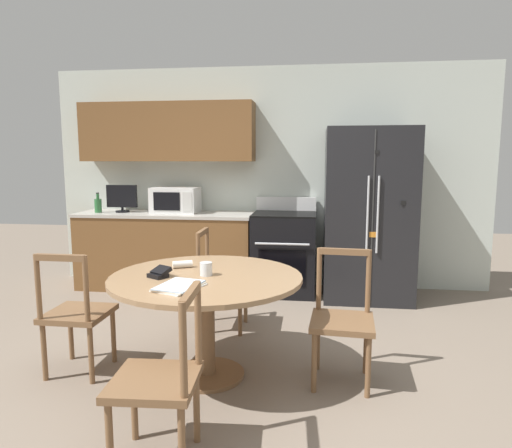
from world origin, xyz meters
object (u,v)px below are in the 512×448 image
object	(u,v)px
dining_chair_right	(342,320)
dining_chair_far	(221,281)
candle_glass	(206,270)
microwave	(176,200)
refrigerator	(368,215)
dining_chair_near	(161,381)
oven_range	(284,252)
wallet	(160,273)
counter_bottle	(98,205)
countertop_tv	(122,198)
dining_chair_left	(76,314)

from	to	relation	value
dining_chair_right	dining_chair_far	distance (m)	1.35
dining_chair_right	candle_glass	xyz separation A→B (m)	(-0.93, -0.06, 0.34)
microwave	dining_chair_far	xyz separation A→B (m)	(0.80, -1.27, -0.61)
refrigerator	dining_chair_near	size ratio (longest dim) A/B	2.06
oven_range	wallet	bearing A→B (deg)	-107.37
microwave	wallet	distance (m)	2.38
counter_bottle	wallet	xyz separation A→B (m)	(1.50, -2.16, -0.23)
dining_chair_right	dining_chair_near	size ratio (longest dim) A/B	1.00
counter_bottle	dining_chair_right	distance (m)	3.45
dining_chair_far	oven_range	bearing A→B (deg)	157.15
dining_chair_near	counter_bottle	bearing A→B (deg)	27.37
countertop_tv	dining_chair_near	world-z (taller)	countertop_tv
dining_chair_right	dining_chair_far	world-z (taller)	same
oven_range	dining_chair_right	distance (m)	2.14
wallet	counter_bottle	bearing A→B (deg)	124.85
dining_chair_far	dining_chair_left	size ratio (longest dim) A/B	1.00
oven_range	dining_chair_left	distance (m)	2.57
counter_bottle	dining_chair_near	bearing A→B (deg)	-59.14
oven_range	dining_chair_left	xyz separation A→B (m)	(-1.32, -2.20, -0.03)
oven_range	counter_bottle	world-z (taller)	counter_bottle
dining_chair_near	candle_glass	bearing A→B (deg)	-4.12
dining_chair_left	candle_glass	size ratio (longest dim) A/B	9.74
countertop_tv	counter_bottle	world-z (taller)	countertop_tv
candle_glass	oven_range	bearing A→B (deg)	79.63
dining_chair_right	dining_chair_left	world-z (taller)	same
dining_chair_near	candle_glass	distance (m)	0.99
refrigerator	countertop_tv	xyz separation A→B (m)	(-2.85, 0.08, 0.15)
microwave	candle_glass	world-z (taller)	microwave
dining_chair_far	candle_glass	size ratio (longest dim) A/B	9.74
countertop_tv	dining_chair_right	distance (m)	3.30
dining_chair_near	dining_chair_left	bearing A→B (deg)	43.35
countertop_tv	dining_chair_far	bearing A→B (deg)	-40.23
oven_range	countertop_tv	bearing A→B (deg)	179.56
dining_chair_far	dining_chair_near	size ratio (longest dim) A/B	1.00
dining_chair_left	dining_chair_near	bearing A→B (deg)	-42.83
microwave	dining_chair_left	world-z (taller)	microwave
oven_range	dining_chair_near	distance (m)	3.09
oven_range	countertop_tv	xyz separation A→B (m)	(-1.93, 0.01, 0.60)
refrigerator	dining_chair_far	distance (m)	1.87
microwave	counter_bottle	distance (m)	0.92
dining_chair_left	wallet	distance (m)	0.71
microwave	dining_chair_left	bearing A→B (deg)	-90.78
wallet	candle_glass	bearing A→B (deg)	15.53
counter_bottle	wallet	size ratio (longest dim) A/B	1.39
countertop_tv	candle_glass	world-z (taller)	countertop_tv
dining_chair_left	microwave	bearing A→B (deg)	89.54
countertop_tv	microwave	bearing A→B (deg)	4.63
oven_range	counter_bottle	xyz separation A→B (m)	(-2.20, -0.06, 0.52)
countertop_tv	candle_glass	size ratio (longest dim) A/B	3.93
countertop_tv	dining_chair_near	distance (m)	3.50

